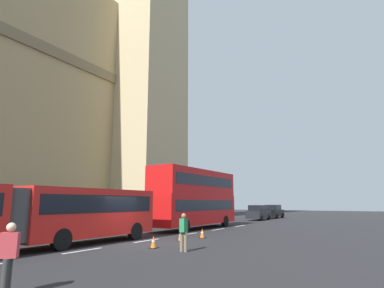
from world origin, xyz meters
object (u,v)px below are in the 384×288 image
at_px(traffic_cone_middle, 181,236).
at_px(pedestrian_by_kerb, 184,231).
at_px(sedan_lead, 259,213).
at_px(double_decker_bus, 195,196).
at_px(sedan_trailing, 274,212).
at_px(pedestrian_near_cones, 9,256).
at_px(traffic_cone_west, 153,242).
at_px(articulated_bus, 5,213).
at_px(traffic_cone_east, 202,233).

xyz_separation_m(traffic_cone_middle, pedestrian_by_kerb, (-3.40, -2.38, 0.63)).
bearing_deg(sedan_lead, double_decker_bus, 179.90).
xyz_separation_m(double_decker_bus, sedan_lead, (15.57, -0.03, -1.80)).
bearing_deg(sedan_trailing, pedestrian_near_cones, -171.48).
bearing_deg(pedestrian_near_cones, sedan_trailing, 8.52).
bearing_deg(traffic_cone_west, double_decker_bus, 20.79).
height_order(articulated_bus, pedestrian_by_kerb, articulated_bus).
height_order(pedestrian_near_cones, pedestrian_by_kerb, same).
bearing_deg(pedestrian_by_kerb, pedestrian_near_cones, -179.13).
height_order(traffic_cone_west, traffic_cone_middle, same).
xyz_separation_m(sedan_trailing, traffic_cone_east, (-27.81, -4.00, -0.63)).
xyz_separation_m(double_decker_bus, traffic_cone_middle, (-7.94, -3.71, -2.43)).
relative_size(articulated_bus, double_decker_bus, 1.62).
relative_size(sedan_lead, pedestrian_by_kerb, 2.60).
xyz_separation_m(traffic_cone_east, pedestrian_near_cones, (-13.37, -2.18, 0.63)).
relative_size(sedan_trailing, pedestrian_near_cones, 2.60).
xyz_separation_m(sedan_lead, pedestrian_by_kerb, (-26.92, -6.06, -0.00)).
distance_m(articulated_bus, pedestrian_by_kerb, 7.76).
xyz_separation_m(traffic_cone_west, pedestrian_near_cones, (-8.20, -1.98, 0.63)).
height_order(double_decker_bus, sedan_lead, double_decker_bus).
height_order(sedan_trailing, traffic_cone_middle, sedan_trailing).
xyz_separation_m(articulated_bus, sedan_trailing, (37.92, -0.04, -0.83)).
height_order(double_decker_bus, pedestrian_by_kerb, double_decker_bus).
bearing_deg(double_decker_bus, articulated_bus, -179.99).
bearing_deg(double_decker_bus, pedestrian_by_kerb, -151.78).
relative_size(traffic_cone_middle, traffic_cone_east, 1.00).
bearing_deg(articulated_bus, traffic_cone_middle, -24.46).
xyz_separation_m(traffic_cone_east, pedestrian_by_kerb, (-5.36, -2.05, 0.63)).
relative_size(sedan_lead, pedestrian_near_cones, 2.60).
height_order(traffic_cone_west, pedestrian_near_cones, pedestrian_near_cones).
xyz_separation_m(double_decker_bus, traffic_cone_east, (-5.98, -4.03, -2.43)).
height_order(articulated_bus, pedestrian_near_cones, articulated_bus).
bearing_deg(sedan_lead, sedan_trailing, -0.09).
distance_m(double_decker_bus, pedestrian_by_kerb, 13.00).
height_order(articulated_bus, sedan_lead, articulated_bus).
bearing_deg(traffic_cone_middle, articulated_bus, 155.54).
bearing_deg(sedan_trailing, articulated_bus, 179.95).
bearing_deg(sedan_trailing, pedestrian_by_kerb, -169.67).
relative_size(traffic_cone_east, pedestrian_by_kerb, 0.34).
bearing_deg(traffic_cone_middle, sedan_trailing, 7.03).
distance_m(traffic_cone_west, pedestrian_by_kerb, 1.97).
height_order(sedan_trailing, pedestrian_near_cones, sedan_trailing).
distance_m(sedan_lead, traffic_cone_middle, 23.81).
bearing_deg(traffic_cone_west, sedan_trailing, 7.25).
bearing_deg(articulated_bus, pedestrian_by_kerb, -52.02).
relative_size(articulated_bus, pedestrian_near_cones, 10.25).
bearing_deg(double_decker_bus, pedestrian_near_cones, -162.21).
bearing_deg(traffic_cone_east, articulated_bus, 158.27).
relative_size(double_decker_bus, traffic_cone_middle, 18.48).
height_order(sedan_lead, sedan_trailing, same).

